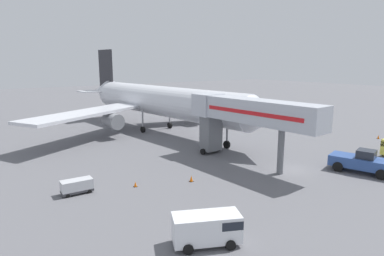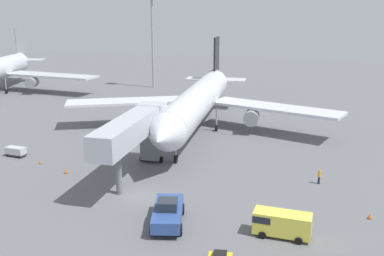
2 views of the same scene
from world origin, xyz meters
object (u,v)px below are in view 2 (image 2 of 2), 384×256
Objects in this scene: airplane_at_gate at (199,100)px; pushback_tug at (168,212)px; baggage_cart_outer_right at (16,151)px; apron_light_mast at (152,24)px; ground_crew_worker_foreground at (319,176)px; service_van_rear_left at (280,223)px; safety_cone_alpha at (370,216)px; safety_cone_bravo at (40,162)px; safety_cone_charlie at (66,171)px; jet_bridge at (135,130)px.

airplane_at_gate is 6.98× the size of pushback_tug.
pushback_tug is 30.01m from baggage_cart_outer_right.
ground_crew_worker_foreground is at bearing -51.63° from apron_light_mast.
pushback_tug reaches higher than service_van_rear_left.
safety_cone_alpha reaches higher than safety_cone_bravo.
apron_light_mast is (-8.62, 60.05, 16.18)m from safety_cone_bravo.
pushback_tug reaches higher than ground_crew_worker_foreground.
airplane_at_gate reaches higher than safety_cone_alpha.
safety_cone_alpha is at bearing 37.30° from service_van_rear_left.
airplane_at_gate is 29.35m from baggage_cart_outer_right.
airplane_at_gate is at bearing -57.69° from apron_light_mast.
safety_cone_alpha is at bearing -56.90° from ground_crew_worker_foreground.
safety_cone_charlie is (-10.12, -24.03, -5.07)m from airplane_at_gate.
pushback_tug is at bearing -52.27° from jet_bridge.
safety_cone_bravo is (-40.72, 3.64, -0.03)m from safety_cone_alpha.
airplane_at_gate is 26.57m from safety_cone_charlie.
jet_bridge is 30.26× the size of safety_cone_alpha.
service_van_rear_left is 39.53m from baggage_cart_outer_right.
apron_light_mast reaches higher than baggage_cart_outer_right.
apron_light_mast is (-13.92, 62.04, 16.13)m from safety_cone_charlie.
jet_bridge is 28.76× the size of safety_cone_charlie.
airplane_at_gate is 82.73× the size of safety_cone_alpha.
safety_cone_charlie is (-27.42, 7.73, -1.00)m from service_van_rear_left.
baggage_cart_outer_right is 5.41m from safety_cone_bravo.
pushback_tug is 3.89× the size of ground_crew_worker_foreground.
baggage_cart_outer_right is at bearing 174.54° from jet_bridge.
service_van_rear_left is at bearing 5.07° from pushback_tug.
safety_cone_charlie is (-35.42, 1.64, 0.02)m from safety_cone_alpha.
jet_bridge reaches higher than baggage_cart_outer_right.
pushback_tug is (8.06, -10.41, -4.77)m from jet_bridge.
pushback_tug is at bearing -24.12° from baggage_cart_outer_right.
airplane_at_gate reaches higher than ground_crew_worker_foreground.
baggage_cart_outer_right is (-20.56, -20.43, -4.63)m from airplane_at_gate.
baggage_cart_outer_right is at bearing 163.34° from service_van_rear_left.
airplane_at_gate reaches higher than safety_cone_bravo.
safety_cone_alpha is 35.46m from safety_cone_charlie.
ground_crew_worker_foreground is 9.32m from safety_cone_alpha.
baggage_cart_outer_right is 60.61m from apron_light_mast.
service_van_rear_left is at bearing -16.56° from safety_cone_bravo.
jet_bridge is at bearing -93.16° from airplane_at_gate.
safety_cone_alpha is (18.47, 7.02, -0.91)m from pushback_tug.
baggage_cart_outer_right is 0.12× the size of apron_light_mast.
service_van_rear_left is 1.81× the size of baggage_cart_outer_right.
baggage_cart_outer_right is at bearing 173.48° from safety_cone_alpha.
airplane_at_gate is 22.32m from jet_bridge.
jet_bridge is 65.31m from apron_light_mast.
safety_cone_alpha is (8.00, 6.09, -1.02)m from service_van_rear_left.
airplane_at_gate reaches higher than pushback_tug.
baggage_cart_outer_right is 5.32× the size of safety_cone_bravo.
pushback_tug reaches higher than safety_cone_alpha.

